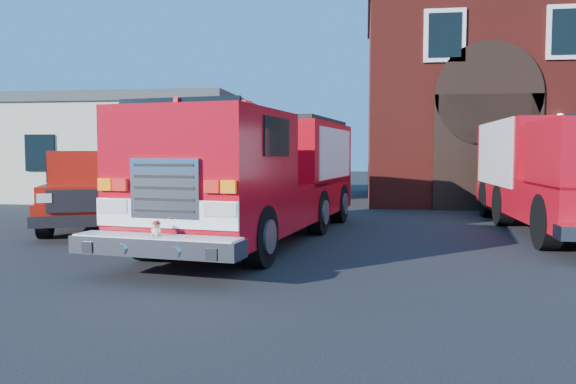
# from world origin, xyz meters

# --- Properties ---
(ground) EXTENTS (100.00, 100.00, 0.00)m
(ground) POSITION_xyz_m (0.00, 0.00, 0.00)
(ground) COLOR black
(ground) RESTS_ON ground
(parking_stripe_mid) EXTENTS (0.12, 3.00, 0.01)m
(parking_stripe_mid) POSITION_xyz_m (6.50, 4.00, 0.00)
(parking_stripe_mid) COLOR yellow
(parking_stripe_mid) RESTS_ON ground
(parking_stripe_far) EXTENTS (0.12, 3.00, 0.01)m
(parking_stripe_far) POSITION_xyz_m (6.50, 7.00, 0.00)
(parking_stripe_far) COLOR yellow
(parking_stripe_far) RESTS_ON ground
(fire_station) EXTENTS (15.20, 10.20, 8.45)m
(fire_station) POSITION_xyz_m (8.99, 13.98, 4.25)
(fire_station) COLOR maroon
(fire_station) RESTS_ON ground
(side_building) EXTENTS (10.20, 8.20, 4.35)m
(side_building) POSITION_xyz_m (-9.00, 13.00, 2.20)
(side_building) COLOR beige
(side_building) RESTS_ON ground
(fire_engine) EXTENTS (4.12, 9.79, 2.92)m
(fire_engine) POSITION_xyz_m (-1.02, 1.78, 1.51)
(fire_engine) COLOR black
(fire_engine) RESTS_ON ground
(pickup_truck) EXTENTS (4.39, 6.63, 2.05)m
(pickup_truck) POSITION_xyz_m (-5.90, 3.31, 0.97)
(pickup_truck) COLOR black
(pickup_truck) RESTS_ON ground
(secondary_truck) EXTENTS (2.89, 8.91, 2.88)m
(secondary_truck) POSITION_xyz_m (6.25, 3.98, 1.57)
(secondary_truck) COLOR black
(secondary_truck) RESTS_ON ground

